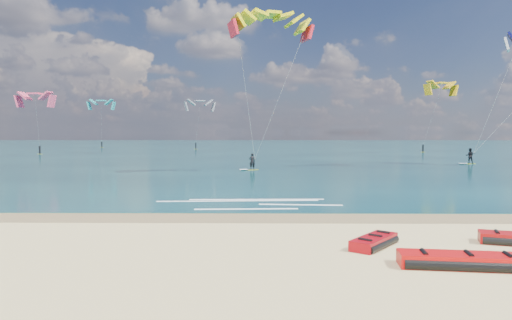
{
  "coord_description": "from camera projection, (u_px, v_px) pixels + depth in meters",
  "views": [
    {
      "loc": [
        0.32,
        -16.29,
        3.63
      ],
      "look_at": [
        0.01,
        8.0,
        2.18
      ],
      "focal_mm": 32.0,
      "sensor_mm": 36.0,
      "label": 1
    }
  ],
  "objects": [
    {
      "name": "ground",
      "position": [
        259.0,
        162.0,
        56.41
      ],
      "size": [
        320.0,
        320.0,
        0.0
      ],
      "primitive_type": "plane",
      "color": "tan",
      "rests_on": "ground"
    },
    {
      "name": "distant_kites",
      "position": [
        200.0,
        123.0,
        89.31
      ],
      "size": [
        75.48,
        37.51,
        12.32
      ],
      "color": "gray",
      "rests_on": "ground"
    },
    {
      "name": "sea",
      "position": [
        261.0,
        146.0,
        120.29
      ],
      "size": [
        320.0,
        200.0,
        0.04
      ],
      "primitive_type": "cube",
      "color": "#092A33",
      "rests_on": "ground"
    },
    {
      "name": "kitesurfer_far",
      "position": [
        509.0,
        89.0,
        50.01
      ],
      "size": [
        12.69,
        7.09,
        16.36
      ],
      "rotation": [
        0.0,
        0.0,
        0.38
      ],
      "color": "#BFE322",
      "rests_on": "sea"
    },
    {
      "name": "kitesurfer_main",
      "position": [
        262.0,
        86.0,
        41.03
      ],
      "size": [
        8.01,
        7.14,
        15.09
      ],
      "rotation": [
        0.0,
        0.0,
        0.52
      ],
      "color": "#C0CD18",
      "rests_on": "sea"
    },
    {
      "name": "shoreline_foam",
      "position": [
        255.0,
        202.0,
        23.47
      ],
      "size": [
        9.55,
        3.6,
        0.01
      ],
      "color": "white",
      "rests_on": "ground"
    },
    {
      "name": "wet_sand_strip",
      "position": [
        254.0,
        218.0,
        19.48
      ],
      "size": [
        320.0,
        2.4,
        0.01
      ],
      "primitive_type": "cube",
      "color": "brown",
      "rests_on": "ground"
    },
    {
      "name": "packed_kite_right",
      "position": [
        374.0,
        247.0,
        14.53
      ],
      "size": [
        2.25,
        2.46,
        0.39
      ],
      "primitive_type": null,
      "rotation": [
        0.0,
        0.0,
        0.91
      ],
      "color": "#99060D",
      "rests_on": "ground"
    },
    {
      "name": "packed_kite_left",
      "position": [
        462.0,
        268.0,
        12.28
      ],
      "size": [
        3.66,
        1.64,
        0.45
      ],
      "primitive_type": null,
      "rotation": [
        0.0,
        0.0,
        -0.12
      ],
      "color": "red",
      "rests_on": "ground"
    }
  ]
}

